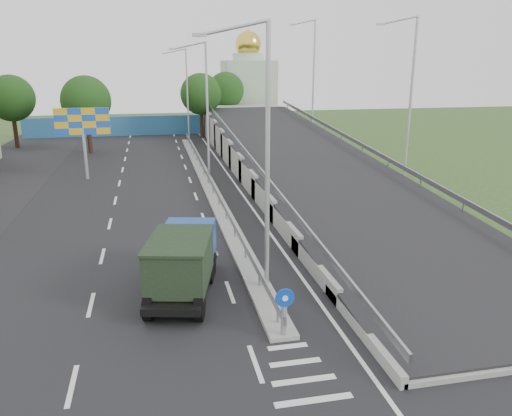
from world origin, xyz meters
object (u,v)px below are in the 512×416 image
object	(u,v)px
church	(248,87)
billboard	(83,125)
lamp_post_near	(263,147)
dump_truck	(183,260)
lamp_post_mid	(205,104)
sign_bollard	(284,312)
lamp_post_far	(186,90)

from	to	relation	value
church	billboard	world-z (taller)	church
lamp_post_near	dump_truck	bearing A→B (deg)	172.07
lamp_post_near	dump_truck	size ratio (longest dim) A/B	1.67
billboard	lamp_post_mid	bearing A→B (deg)	-12.38
lamp_post_mid	church	distance (m)	35.41
sign_bollard	billboard	xyz separation A→B (m)	(-9.00, 25.83, 3.15)
lamp_post_near	lamp_post_mid	xyz separation A→B (m)	(0.00, 20.00, 0.00)
lamp_post_far	billboard	world-z (taller)	lamp_post_far
church	billboard	xyz separation A→B (m)	(-19.00, -32.00, -1.12)
church	dump_truck	xyz separation A→B (m)	(-12.96, -53.57, -3.91)
lamp_post_far	church	size ratio (longest dim) A/B	0.73
lamp_post_far	church	xyz separation A→B (m)	(9.89, 14.00, -0.50)
lamp_post_far	church	world-z (taller)	church
church	billboard	size ratio (longest dim) A/B	2.51
church	dump_truck	size ratio (longest dim) A/B	2.29
lamp_post_near	sign_bollard	bearing A→B (deg)	-91.64
sign_bollard	dump_truck	distance (m)	5.20
church	lamp_post_far	bearing A→B (deg)	-125.24
lamp_post_far	sign_bollard	bearing A→B (deg)	-90.14
church	sign_bollard	bearing A→B (deg)	-99.81
lamp_post_mid	billboard	size ratio (longest dim) A/B	1.83
sign_bollard	lamp_post_mid	size ratio (longest dim) A/B	0.17
lamp_post_mid	dump_truck	size ratio (longest dim) A/B	1.67
lamp_post_near	lamp_post_mid	distance (m)	20.00
church	lamp_post_mid	bearing A→B (deg)	-106.22
lamp_post_near	lamp_post_far	bearing A→B (deg)	90.00
sign_bollard	dump_truck	world-z (taller)	dump_truck
sign_bollard	lamp_post_near	world-z (taller)	lamp_post_near
lamp_post_far	lamp_post_mid	bearing A→B (deg)	-90.00
sign_bollard	lamp_post_far	xyz separation A→B (m)	(0.11, 43.83, 4.77)
lamp_post_near	church	size ratio (longest dim) A/B	0.73
church	billboard	bearing A→B (deg)	-120.70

